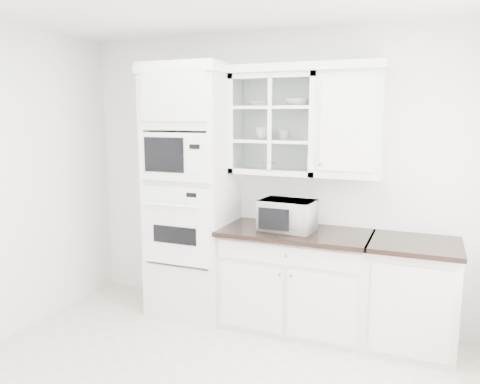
% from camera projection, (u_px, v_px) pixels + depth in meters
% --- Properties ---
extents(room_shell, '(4.00, 3.50, 2.70)m').
position_uv_depth(room_shell, '(219.00, 138.00, 3.21)').
color(room_shell, white).
rests_on(room_shell, ground).
extents(oven_column, '(0.76, 0.68, 2.40)m').
position_uv_depth(oven_column, '(192.00, 192.00, 4.49)').
color(oven_column, silver).
rests_on(oven_column, ground).
extents(base_cabinet_run, '(1.32, 0.67, 0.92)m').
position_uv_depth(base_cabinet_run, '(295.00, 279.00, 4.25)').
color(base_cabinet_run, silver).
rests_on(base_cabinet_run, ground).
extents(extra_base_cabinet, '(0.72, 0.67, 0.92)m').
position_uv_depth(extra_base_cabinet, '(412.00, 295.00, 3.87)').
color(extra_base_cabinet, silver).
rests_on(extra_base_cabinet, ground).
extents(upper_cabinet_glass, '(0.80, 0.33, 0.90)m').
position_uv_depth(upper_cabinet_glass, '(276.00, 124.00, 4.24)').
color(upper_cabinet_glass, silver).
rests_on(upper_cabinet_glass, room_shell).
extents(upper_cabinet_solid, '(0.55, 0.33, 0.90)m').
position_uv_depth(upper_cabinet_solid, '(351.00, 125.00, 3.99)').
color(upper_cabinet_solid, silver).
rests_on(upper_cabinet_solid, room_shell).
extents(crown_molding, '(2.14, 0.38, 0.07)m').
position_uv_depth(crown_molding, '(264.00, 70.00, 4.18)').
color(crown_molding, silver).
rests_on(crown_molding, room_shell).
extents(countertop_microwave, '(0.50, 0.43, 0.27)m').
position_uv_depth(countertop_microwave, '(288.00, 215.00, 4.15)').
color(countertop_microwave, white).
rests_on(countertop_microwave, base_cabinet_run).
extents(bowl_a, '(0.22, 0.22, 0.05)m').
position_uv_depth(bowl_a, '(262.00, 104.00, 4.25)').
color(bowl_a, white).
rests_on(bowl_a, upper_cabinet_glass).
extents(bowl_b, '(0.26, 0.26, 0.07)m').
position_uv_depth(bowl_b, '(297.00, 102.00, 4.14)').
color(bowl_b, white).
rests_on(bowl_b, upper_cabinet_glass).
extents(cup_a, '(0.15, 0.15, 0.11)m').
position_uv_depth(cup_a, '(263.00, 134.00, 4.28)').
color(cup_a, white).
rests_on(cup_a, upper_cabinet_glass).
extents(cup_b, '(0.10, 0.10, 0.09)m').
position_uv_depth(cup_b, '(284.00, 135.00, 4.23)').
color(cup_b, white).
rests_on(cup_b, upper_cabinet_glass).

